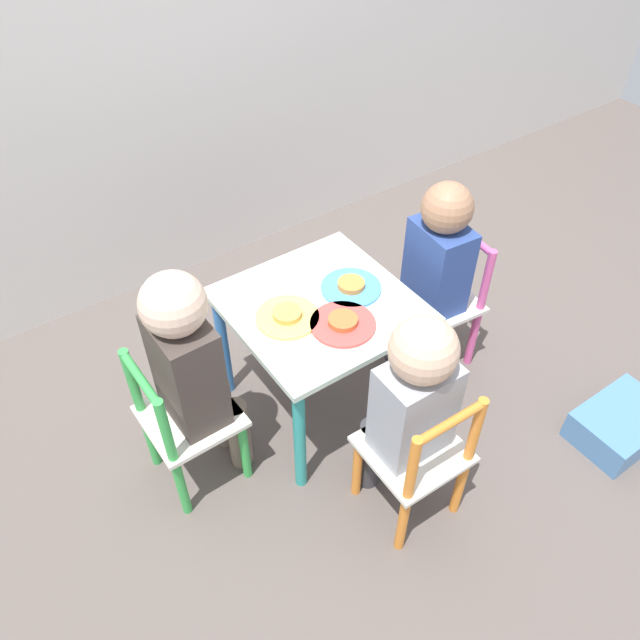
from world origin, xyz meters
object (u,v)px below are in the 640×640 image
(chair_orange, at_px, (418,458))
(chair_green, at_px, (184,423))
(plate_front, at_px, (343,323))
(child_left, at_px, (191,363))
(kids_table, at_px, (320,322))
(storage_bin, at_px, (620,424))
(chair_pink, at_px, (441,302))
(plate_left, at_px, (287,316))
(child_right, at_px, (434,265))
(child_front, at_px, (411,399))
(plate_right, at_px, (351,287))

(chair_orange, height_order, chair_green, same)
(plate_front, bearing_deg, child_left, 166.13)
(chair_orange, bearing_deg, kids_table, -90.00)
(chair_green, relative_size, storage_bin, 1.68)
(chair_orange, distance_m, plate_front, 0.43)
(chair_pink, distance_m, storage_bin, 0.71)
(kids_table, xyz_separation_m, chair_green, (-0.49, -0.01, -0.13))
(chair_green, distance_m, plate_left, 0.43)
(child_right, height_order, storage_bin, child_right)
(child_front, bearing_deg, chair_green, -39.83)
(plate_front, bearing_deg, child_front, -91.60)
(plate_right, bearing_deg, chair_green, -178.92)
(plate_right, bearing_deg, chair_pink, -7.01)
(kids_table, distance_m, chair_pink, 0.51)
(child_right, bearing_deg, plate_left, -88.86)
(chair_pink, height_order, plate_left, chair_pink)
(kids_table, height_order, child_right, child_right)
(plate_left, bearing_deg, chair_orange, -77.73)
(chair_pink, distance_m, plate_left, 0.64)
(plate_right, xyz_separation_m, plate_left, (-0.23, 0.00, 0.00))
(plate_left, bearing_deg, chair_green, -178.25)
(child_left, bearing_deg, plate_left, -89.50)
(child_front, distance_m, plate_left, 0.44)
(chair_orange, height_order, storage_bin, chair_orange)
(child_right, distance_m, plate_right, 0.31)
(child_front, xyz_separation_m, child_right, (0.44, 0.39, -0.00))
(chair_green, xyz_separation_m, plate_front, (0.49, -0.10, 0.22))
(kids_table, distance_m, child_front, 0.43)
(plate_front, xyz_separation_m, plate_right, (0.12, 0.12, -0.00))
(plate_left, relative_size, storage_bin, 0.61)
(child_left, bearing_deg, plate_front, -105.21)
(child_front, relative_size, plate_left, 3.89)
(kids_table, xyz_separation_m, child_front, (-0.01, -0.43, 0.06))
(kids_table, height_order, child_left, child_left)
(plate_right, bearing_deg, plate_left, 180.00)
(chair_green, distance_m, child_front, 0.67)
(child_front, bearing_deg, plate_front, -90.43)
(child_front, distance_m, plate_front, 0.31)
(chair_green, relative_size, child_right, 0.70)
(chair_orange, distance_m, chair_pink, 0.67)
(kids_table, bearing_deg, chair_green, -178.66)
(child_right, relative_size, storage_bin, 2.41)
(plate_left, height_order, storage_bin, plate_left)
(chair_orange, height_order, child_front, child_front)
(child_left, xyz_separation_m, storage_bin, (1.16, -0.67, -0.41))
(chair_orange, relative_size, child_right, 0.70)
(chair_pink, bearing_deg, child_right, -90.00)
(chair_orange, relative_size, storage_bin, 1.68)
(plate_left, bearing_deg, child_right, -4.21)
(child_left, relative_size, plate_right, 4.17)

